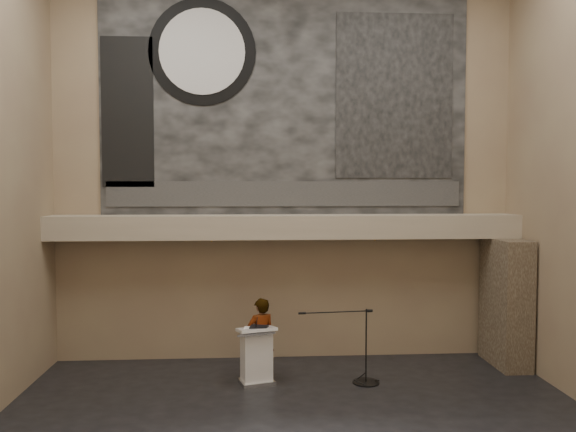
{
  "coord_description": "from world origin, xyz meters",
  "views": [
    {
      "loc": [
        -0.73,
        -8.36,
        3.81
      ],
      "look_at": [
        0.0,
        3.2,
        3.2
      ],
      "focal_mm": 35.0,
      "sensor_mm": 36.0,
      "label": 1
    }
  ],
  "objects": [
    {
      "name": "binder",
      "position": [
        -0.62,
        2.26,
        1.12
      ],
      "size": [
        0.38,
        0.33,
        0.04
      ],
      "primitive_type": "cube",
      "rotation": [
        0.0,
        0.0,
        -0.21
      ],
      "color": "black",
      "rests_on": "lectern"
    },
    {
      "name": "mic_stand",
      "position": [
        1.4,
        2.22,
        0.22
      ],
      "size": [
        1.59,
        0.52,
        1.45
      ],
      "rotation": [
        0.0,
        0.0,
        0.1
      ],
      "color": "black",
      "rests_on": "floor"
    },
    {
      "name": "banner_building_print",
      "position": [
        2.4,
        3.93,
        5.8
      ],
      "size": [
        2.6,
        0.02,
        3.6
      ],
      "primitive_type": "cube",
      "color": "black",
      "rests_on": "banner"
    },
    {
      "name": "lectern",
      "position": [
        -0.67,
        2.31,
        0.55
      ],
      "size": [
        0.82,
        0.68,
        1.13
      ],
      "rotation": [
        0.0,
        0.0,
        0.28
      ],
      "color": "silver",
      "rests_on": "floor"
    },
    {
      "name": "banner_clock_face",
      "position": [
        -1.8,
        3.91,
        6.7
      ],
      "size": [
        1.84,
        0.02,
        1.84
      ],
      "primitive_type": "cylinder",
      "rotation": [
        1.57,
        0.0,
        0.0
      ],
      "color": "silver",
      "rests_on": "banner"
    },
    {
      "name": "stone_pier",
      "position": [
        4.65,
        3.15,
        1.35
      ],
      "size": [
        0.6,
        1.4,
        2.7
      ],
      "primitive_type": "cube",
      "color": "#44372A",
      "rests_on": "floor"
    },
    {
      "name": "wall_front",
      "position": [
        0.0,
        -4.0,
        4.25
      ],
      "size": [
        10.0,
        0.02,
        8.5
      ],
      "primitive_type": "cube",
      "color": "#836953",
      "rests_on": "floor"
    },
    {
      "name": "speaker_person",
      "position": [
        -0.58,
        2.65,
        0.8
      ],
      "size": [
        0.69,
        0.58,
        1.6
      ],
      "primitive_type": "imported",
      "rotation": [
        0.0,
        0.0,
        3.53
      ],
      "color": "silver",
      "rests_on": "floor"
    },
    {
      "name": "sprinkler_right",
      "position": [
        1.9,
        3.55,
        2.67
      ],
      "size": [
        0.04,
        0.04,
        0.06
      ],
      "primitive_type": "cylinder",
      "color": "#B2893D",
      "rests_on": "soffit"
    },
    {
      "name": "soffit",
      "position": [
        0.0,
        3.6,
        2.95
      ],
      "size": [
        10.0,
        0.8,
        0.5
      ],
      "primitive_type": "cube",
      "color": "#9F917B",
      "rests_on": "wall_back"
    },
    {
      "name": "banner_brick_print",
      "position": [
        -3.4,
        3.93,
        5.4
      ],
      "size": [
        1.1,
        0.02,
        3.2
      ],
      "primitive_type": "cube",
      "color": "black",
      "rests_on": "banner"
    },
    {
      "name": "sprinkler_left",
      "position": [
        -1.6,
        3.55,
        2.67
      ],
      "size": [
        0.04,
        0.04,
        0.06
      ],
      "primitive_type": "cylinder",
      "color": "#B2893D",
      "rests_on": "soffit"
    },
    {
      "name": "banner_text_strip",
      "position": [
        0.0,
        3.93,
        3.65
      ],
      "size": [
        7.76,
        0.02,
        0.55
      ],
      "primitive_type": "cube",
      "color": "#2E2E2E",
      "rests_on": "banner"
    },
    {
      "name": "papers",
      "position": [
        -0.81,
        2.26,
        1.1
      ],
      "size": [
        0.22,
        0.29,
        0.0
      ],
      "primitive_type": "cube",
      "rotation": [
        0.0,
        0.0,
        -0.09
      ],
      "color": "white",
      "rests_on": "lectern"
    },
    {
      "name": "banner",
      "position": [
        0.0,
        3.97,
        5.7
      ],
      "size": [
        8.0,
        0.05,
        5.0
      ],
      "primitive_type": "cube",
      "color": "black",
      "rests_on": "wall_back"
    },
    {
      "name": "wall_back",
      "position": [
        0.0,
        4.0,
        4.25
      ],
      "size": [
        10.0,
        0.02,
        8.5
      ],
      "primitive_type": "cube",
      "color": "#836953",
      "rests_on": "floor"
    },
    {
      "name": "banner_clock_rim",
      "position": [
        -1.8,
        3.93,
        6.7
      ],
      "size": [
        2.3,
        0.02,
        2.3
      ],
      "primitive_type": "cylinder",
      "rotation": [
        1.57,
        0.0,
        0.0
      ],
      "color": "black",
      "rests_on": "banner"
    }
  ]
}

